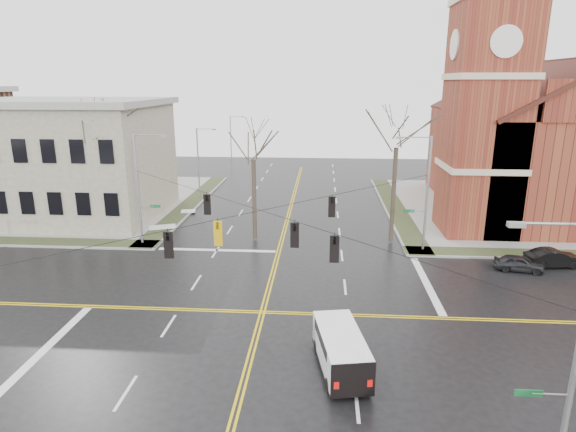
# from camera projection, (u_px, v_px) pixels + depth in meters

# --- Properties ---
(ground) EXTENTS (120.00, 120.00, 0.00)m
(ground) POSITION_uv_depth(u_px,v_px,m) (262.00, 312.00, 28.27)
(ground) COLOR black
(ground) RESTS_ON ground
(sidewalks) EXTENTS (80.00, 80.00, 0.17)m
(sidewalks) POSITION_uv_depth(u_px,v_px,m) (262.00, 311.00, 28.25)
(sidewalks) COLOR gray
(sidewalks) RESTS_ON ground
(road_markings) EXTENTS (100.00, 100.00, 0.01)m
(road_markings) POSITION_uv_depth(u_px,v_px,m) (262.00, 312.00, 28.27)
(road_markings) COLOR gold
(road_markings) RESTS_ON ground
(church) EXTENTS (24.28, 27.48, 27.50)m
(church) POSITION_uv_depth(u_px,v_px,m) (537.00, 130.00, 48.08)
(church) COLOR maroon
(church) RESTS_ON ground
(civic_building_a) EXTENTS (18.00, 14.00, 11.00)m
(civic_building_a) POSITION_uv_depth(u_px,v_px,m) (66.00, 161.00, 47.54)
(civic_building_a) COLOR gray
(civic_building_a) RESTS_ON ground
(signal_pole_ne) EXTENTS (2.75, 0.22, 9.00)m
(signal_pole_ne) POSITION_uv_depth(u_px,v_px,m) (425.00, 191.00, 37.20)
(signal_pole_ne) COLOR gray
(signal_pole_ne) RESTS_ON ground
(signal_pole_nw) EXTENTS (2.75, 0.22, 9.00)m
(signal_pole_nw) POSITION_uv_depth(u_px,v_px,m) (140.00, 186.00, 38.78)
(signal_pole_nw) COLOR gray
(signal_pole_nw) RESTS_ON ground
(signal_pole_se) EXTENTS (2.75, 0.22, 9.00)m
(signal_pole_se) POSITION_uv_depth(u_px,v_px,m) (573.00, 349.00, 15.10)
(signal_pole_se) COLOR gray
(signal_pole_se) RESTS_ON ground
(span_wires) EXTENTS (23.02, 23.02, 0.03)m
(span_wires) POSITION_uv_depth(u_px,v_px,m) (261.00, 210.00, 26.60)
(span_wires) COLOR black
(span_wires) RESTS_ON ground
(traffic_signals) EXTENTS (8.21, 8.26, 1.30)m
(traffic_signals) POSITION_uv_depth(u_px,v_px,m) (259.00, 227.00, 26.16)
(traffic_signals) COLOR black
(traffic_signals) RESTS_ON ground
(streetlight_north_a) EXTENTS (2.30, 0.20, 8.00)m
(streetlight_north_a) POSITION_uv_depth(u_px,v_px,m) (199.00, 160.00, 54.71)
(streetlight_north_a) COLOR gray
(streetlight_north_a) RESTS_ON ground
(streetlight_north_b) EXTENTS (2.30, 0.20, 8.00)m
(streetlight_north_b) POSITION_uv_depth(u_px,v_px,m) (232.00, 140.00, 73.92)
(streetlight_north_b) COLOR gray
(streetlight_north_b) RESTS_ON ground
(cargo_van) EXTENTS (2.75, 5.17, 1.87)m
(cargo_van) POSITION_uv_depth(u_px,v_px,m) (340.00, 346.00, 22.52)
(cargo_van) COLOR white
(cargo_van) RESTS_ON ground
(parked_car_a) EXTENTS (3.55, 2.01, 1.14)m
(parked_car_a) POSITION_uv_depth(u_px,v_px,m) (519.00, 263.00, 34.35)
(parked_car_a) COLOR black
(parked_car_a) RESTS_ON ground
(parked_car_b) EXTENTS (4.19, 1.92, 1.33)m
(parked_car_b) POSITION_uv_depth(u_px,v_px,m) (554.00, 258.00, 35.09)
(parked_car_b) COLOR black
(parked_car_b) RESTS_ON ground
(tree_nw_far) EXTENTS (4.00, 4.00, 12.44)m
(tree_nw_far) POSITION_uv_depth(u_px,v_px,m) (101.00, 132.00, 40.51)
(tree_nw_far) COLOR #332A20
(tree_nw_far) RESTS_ON ground
(tree_nw_near) EXTENTS (4.00, 4.00, 10.18)m
(tree_nw_near) POSITION_uv_depth(u_px,v_px,m) (253.00, 154.00, 39.21)
(tree_nw_near) COLOR #332A20
(tree_nw_near) RESTS_ON ground
(tree_ne) EXTENTS (4.00, 4.00, 11.77)m
(tree_ne) POSITION_uv_depth(u_px,v_px,m) (397.00, 141.00, 38.29)
(tree_ne) COLOR #332A20
(tree_ne) RESTS_ON ground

